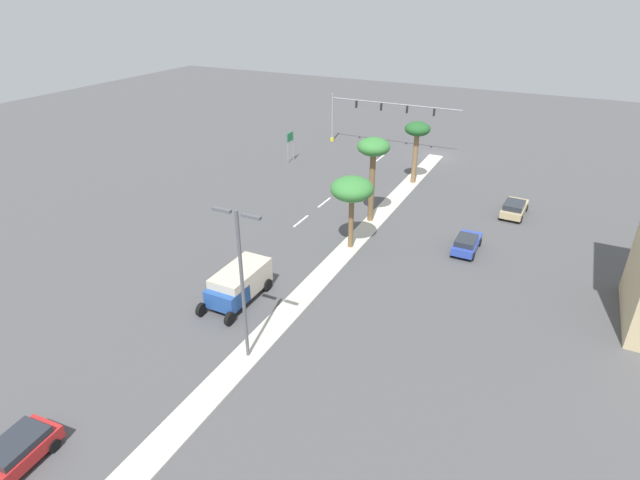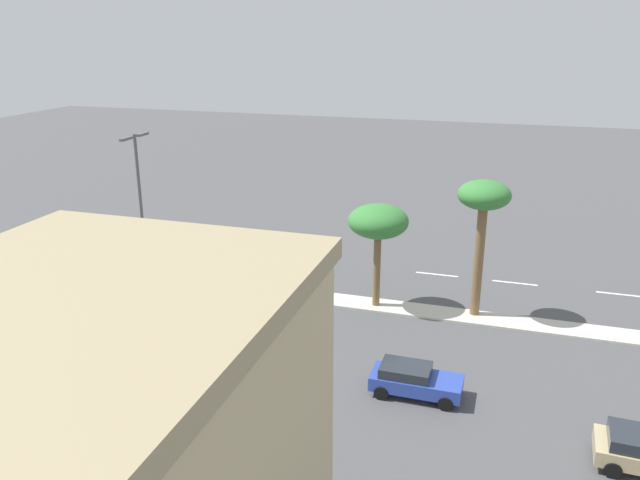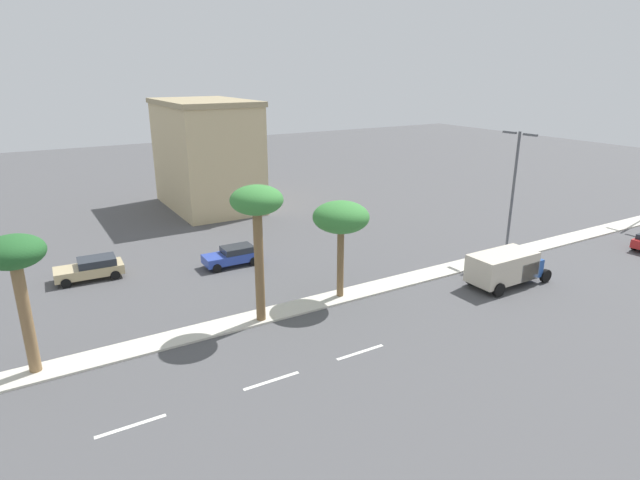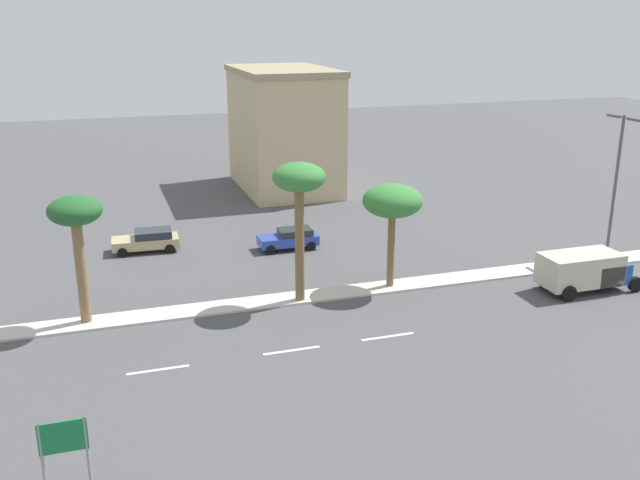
{
  "view_description": "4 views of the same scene",
  "coord_description": "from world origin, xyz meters",
  "px_view_note": "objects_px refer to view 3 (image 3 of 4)",
  "views": [
    {
      "loc": [
        -14.27,
        62.05,
        19.69
      ],
      "look_at": [
        0.7,
        31.98,
        2.46
      ],
      "focal_mm": 28.15,
      "sensor_mm": 36.0,
      "label": 1
    },
    {
      "loc": [
        -33.69,
        20.78,
        15.59
      ],
      "look_at": [
        0.58,
        31.43,
        3.57
      ],
      "focal_mm": 35.65,
      "sensor_mm": 36.0,
      "label": 2
    },
    {
      "loc": [
        25.13,
        11.29,
        13.65
      ],
      "look_at": [
        -1.67,
        27.3,
        3.42
      ],
      "focal_mm": 29.26,
      "sensor_mm": 36.0,
      "label": 3
    },
    {
      "loc": [
        35.77,
        11.83,
        15.29
      ],
      "look_at": [
        0.52,
        23.29,
        3.53
      ],
      "focal_mm": 39.91,
      "sensor_mm": 36.0,
      "label": 4
    }
  ],
  "objects_px": {
    "palm_tree_rear": "(15,261)",
    "palm_tree_leading": "(257,208)",
    "palm_tree_near": "(341,219)",
    "street_lamp_near": "(514,184)",
    "sedan_blue_trailing": "(233,255)",
    "box_truck": "(506,267)",
    "sedan_tan_inboard": "(91,268)",
    "commercial_building": "(207,155)"
  },
  "relations": [
    {
      "from": "palm_tree_rear",
      "to": "palm_tree_leading",
      "type": "distance_m",
      "value": 11.45
    },
    {
      "from": "palm_tree_near",
      "to": "street_lamp_near",
      "type": "height_order",
      "value": "street_lamp_near"
    },
    {
      "from": "palm_tree_near",
      "to": "street_lamp_near",
      "type": "distance_m",
      "value": 15.31
    },
    {
      "from": "sedan_blue_trailing",
      "to": "box_truck",
      "type": "distance_m",
      "value": 19.04
    },
    {
      "from": "palm_tree_rear",
      "to": "sedan_tan_inboard",
      "type": "height_order",
      "value": "palm_tree_rear"
    },
    {
      "from": "box_truck",
      "to": "sedan_blue_trailing",
      "type": "bearing_deg",
      "value": -131.7
    },
    {
      "from": "commercial_building",
      "to": "sedan_blue_trailing",
      "type": "bearing_deg",
      "value": -14.16
    },
    {
      "from": "palm_tree_rear",
      "to": "palm_tree_leading",
      "type": "height_order",
      "value": "palm_tree_leading"
    },
    {
      "from": "palm_tree_leading",
      "to": "street_lamp_near",
      "type": "xyz_separation_m",
      "value": [
        -0.47,
        20.93,
        -1.04
      ]
    },
    {
      "from": "sedan_tan_inboard",
      "to": "commercial_building",
      "type": "bearing_deg",
      "value": 137.52
    },
    {
      "from": "palm_tree_leading",
      "to": "street_lamp_near",
      "type": "height_order",
      "value": "street_lamp_near"
    },
    {
      "from": "commercial_building",
      "to": "palm_tree_leading",
      "type": "xyz_separation_m",
      "value": [
        26.66,
        -6.39,
        1.21
      ]
    },
    {
      "from": "palm_tree_rear",
      "to": "sedan_tan_inboard",
      "type": "distance_m",
      "value": 12.82
    },
    {
      "from": "palm_tree_near",
      "to": "sedan_tan_inboard",
      "type": "xyz_separation_m",
      "value": [
        -11.28,
        -12.93,
        -4.37
      ]
    },
    {
      "from": "palm_tree_leading",
      "to": "sedan_tan_inboard",
      "type": "bearing_deg",
      "value": -148.13
    },
    {
      "from": "palm_tree_leading",
      "to": "sedan_tan_inboard",
      "type": "height_order",
      "value": "palm_tree_leading"
    },
    {
      "from": "palm_tree_near",
      "to": "street_lamp_near",
      "type": "xyz_separation_m",
      "value": [
        -0.03,
        15.3,
        0.46
      ]
    },
    {
      "from": "sedan_tan_inboard",
      "to": "sedan_blue_trailing",
      "type": "height_order",
      "value": "sedan_tan_inboard"
    },
    {
      "from": "palm_tree_leading",
      "to": "palm_tree_near",
      "type": "xyz_separation_m",
      "value": [
        -0.44,
        5.64,
        -1.5
      ]
    },
    {
      "from": "palm_tree_leading",
      "to": "palm_tree_near",
      "type": "height_order",
      "value": "palm_tree_leading"
    },
    {
      "from": "palm_tree_near",
      "to": "box_truck",
      "type": "relative_size",
      "value": 1.04
    },
    {
      "from": "street_lamp_near",
      "to": "palm_tree_rear",
      "type": "bearing_deg",
      "value": -90.23
    },
    {
      "from": "sedan_blue_trailing",
      "to": "palm_tree_leading",
      "type": "bearing_deg",
      "value": -12.16
    },
    {
      "from": "palm_tree_leading",
      "to": "sedan_blue_trailing",
      "type": "bearing_deg",
      "value": 167.84
    },
    {
      "from": "commercial_building",
      "to": "box_truck",
      "type": "bearing_deg",
      "value": 18.04
    },
    {
      "from": "commercial_building",
      "to": "box_truck",
      "type": "xyz_separation_m",
      "value": [
        30.12,
        9.81,
        -4.19
      ]
    },
    {
      "from": "commercial_building",
      "to": "sedan_tan_inboard",
      "type": "distance_m",
      "value": 20.79
    },
    {
      "from": "commercial_building",
      "to": "street_lamp_near",
      "type": "bearing_deg",
      "value": 29.05
    },
    {
      "from": "street_lamp_near",
      "to": "sedan_tan_inboard",
      "type": "distance_m",
      "value": 30.77
    },
    {
      "from": "box_truck",
      "to": "palm_tree_rear",
      "type": "bearing_deg",
      "value": -98.36
    },
    {
      "from": "commercial_building",
      "to": "palm_tree_near",
      "type": "xyz_separation_m",
      "value": [
        26.22,
        -0.75,
        -0.29
      ]
    },
    {
      "from": "street_lamp_near",
      "to": "sedan_tan_inboard",
      "type": "relative_size",
      "value": 2.08
    },
    {
      "from": "palm_tree_rear",
      "to": "sedan_blue_trailing",
      "type": "xyz_separation_m",
      "value": [
        -8.61,
        13.38,
        -4.9
      ]
    },
    {
      "from": "commercial_building",
      "to": "palm_tree_rear",
      "type": "height_order",
      "value": "commercial_building"
    },
    {
      "from": "box_truck",
      "to": "commercial_building",
      "type": "bearing_deg",
      "value": -161.96
    },
    {
      "from": "palm_tree_near",
      "to": "sedan_blue_trailing",
      "type": "bearing_deg",
      "value": -157.39
    },
    {
      "from": "sedan_tan_inboard",
      "to": "box_truck",
      "type": "xyz_separation_m",
      "value": [
        15.18,
        23.49,
        0.48
      ]
    },
    {
      "from": "box_truck",
      "to": "sedan_tan_inboard",
      "type": "bearing_deg",
      "value": -122.87
    },
    {
      "from": "palm_tree_rear",
      "to": "palm_tree_near",
      "type": "bearing_deg",
      "value": 89.46
    },
    {
      "from": "street_lamp_near",
      "to": "box_truck",
      "type": "distance_m",
      "value": 7.54
    },
    {
      "from": "commercial_building",
      "to": "sedan_blue_trailing",
      "type": "relative_size",
      "value": 3.2
    },
    {
      "from": "sedan_blue_trailing",
      "to": "box_truck",
      "type": "xyz_separation_m",
      "value": [
        12.66,
        14.21,
        0.5
      ]
    }
  ]
}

